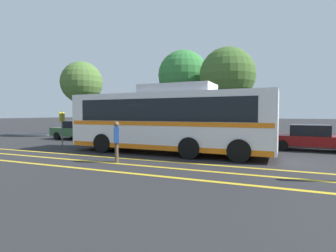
{
  "coord_description": "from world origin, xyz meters",
  "views": [
    {
      "loc": [
        5.56,
        -12.49,
        2.05
      ],
      "look_at": [
        0.37,
        -0.0,
        1.42
      ],
      "focal_mm": 28.0,
      "sensor_mm": 36.0,
      "label": 1
    }
  ],
  "objects_px": {
    "parked_car_1": "(131,132)",
    "bus_stop_sign": "(62,125)",
    "transit_bus": "(168,119)",
    "parked_car_0": "(77,130)",
    "tree_0": "(227,75)",
    "parked_car_3": "(311,138)",
    "tree_3": "(82,83)",
    "tree_2": "(183,76)",
    "pedestrian_2": "(117,139)",
    "parked_car_2": "(208,134)"
  },
  "relations": [
    {
      "from": "parked_car_0",
      "to": "tree_0",
      "type": "bearing_deg",
      "value": -69.43
    },
    {
      "from": "tree_2",
      "to": "parked_car_1",
      "type": "bearing_deg",
      "value": -108.7
    },
    {
      "from": "tree_0",
      "to": "pedestrian_2",
      "type": "bearing_deg",
      "value": -104.44
    },
    {
      "from": "bus_stop_sign",
      "to": "tree_3",
      "type": "distance_m",
      "value": 9.78
    },
    {
      "from": "parked_car_3",
      "to": "parked_car_1",
      "type": "bearing_deg",
      "value": -83.86
    },
    {
      "from": "parked_car_3",
      "to": "pedestrian_2",
      "type": "relative_size",
      "value": 2.79
    },
    {
      "from": "parked_car_1",
      "to": "bus_stop_sign",
      "type": "relative_size",
      "value": 2.06
    },
    {
      "from": "tree_2",
      "to": "tree_3",
      "type": "distance_m",
      "value": 9.38
    },
    {
      "from": "parked_car_0",
      "to": "tree_2",
      "type": "bearing_deg",
      "value": -49.01
    },
    {
      "from": "bus_stop_sign",
      "to": "tree_3",
      "type": "height_order",
      "value": "tree_3"
    },
    {
      "from": "transit_bus",
      "to": "parked_car_1",
      "type": "xyz_separation_m",
      "value": [
        -4.43,
        3.66,
        -1.05
      ]
    },
    {
      "from": "bus_stop_sign",
      "to": "pedestrian_2",
      "type": "bearing_deg",
      "value": -113.07
    },
    {
      "from": "transit_bus",
      "to": "tree_2",
      "type": "distance_m",
      "value": 10.4
    },
    {
      "from": "pedestrian_2",
      "to": "tree_0",
      "type": "bearing_deg",
      "value": 134.48
    },
    {
      "from": "transit_bus",
      "to": "parked_car_3",
      "type": "xyz_separation_m",
      "value": [
        6.98,
        4.03,
        -1.06
      ]
    },
    {
      "from": "parked_car_1",
      "to": "parked_car_3",
      "type": "bearing_deg",
      "value": 88.82
    },
    {
      "from": "parked_car_2",
      "to": "pedestrian_2",
      "type": "xyz_separation_m",
      "value": [
        -2.27,
        -6.76,
        0.23
      ]
    },
    {
      "from": "parked_car_1",
      "to": "parked_car_2",
      "type": "height_order",
      "value": "parked_car_2"
    },
    {
      "from": "parked_car_3",
      "to": "tree_2",
      "type": "relative_size",
      "value": 0.63
    },
    {
      "from": "tree_3",
      "to": "pedestrian_2",
      "type": "bearing_deg",
      "value": -43.89
    },
    {
      "from": "parked_car_0",
      "to": "tree_0",
      "type": "distance_m",
      "value": 12.47
    },
    {
      "from": "tree_2",
      "to": "parked_car_3",
      "type": "bearing_deg",
      "value": -29.67
    },
    {
      "from": "bus_stop_sign",
      "to": "tree_2",
      "type": "relative_size",
      "value": 0.29
    },
    {
      "from": "parked_car_1",
      "to": "bus_stop_sign",
      "type": "distance_m",
      "value": 4.87
    },
    {
      "from": "parked_car_1",
      "to": "parked_car_3",
      "type": "height_order",
      "value": "same"
    },
    {
      "from": "transit_bus",
      "to": "parked_car_0",
      "type": "height_order",
      "value": "transit_bus"
    },
    {
      "from": "parked_car_0",
      "to": "tree_2",
      "type": "distance_m",
      "value": 10.04
    },
    {
      "from": "pedestrian_2",
      "to": "tree_2",
      "type": "distance_m",
      "value": 13.43
    },
    {
      "from": "parked_car_3",
      "to": "bus_stop_sign",
      "type": "relative_size",
      "value": 2.18
    },
    {
      "from": "tree_0",
      "to": "tree_2",
      "type": "height_order",
      "value": "tree_2"
    },
    {
      "from": "transit_bus",
      "to": "parked_car_1",
      "type": "distance_m",
      "value": 5.85
    },
    {
      "from": "parked_car_2",
      "to": "pedestrian_2",
      "type": "bearing_deg",
      "value": 166.32
    },
    {
      "from": "parked_car_1",
      "to": "tree_0",
      "type": "relative_size",
      "value": 0.65
    },
    {
      "from": "parked_car_2",
      "to": "tree_2",
      "type": "bearing_deg",
      "value": 37.27
    },
    {
      "from": "parked_car_0",
      "to": "tree_3",
      "type": "bearing_deg",
      "value": 37.67
    },
    {
      "from": "bus_stop_sign",
      "to": "tree_2",
      "type": "height_order",
      "value": "tree_2"
    },
    {
      "from": "transit_bus",
      "to": "bus_stop_sign",
      "type": "distance_m",
      "value": 6.5
    },
    {
      "from": "transit_bus",
      "to": "tree_3",
      "type": "height_order",
      "value": "tree_3"
    },
    {
      "from": "transit_bus",
      "to": "parked_car_2",
      "type": "relative_size",
      "value": 2.39
    },
    {
      "from": "parked_car_2",
      "to": "parked_car_3",
      "type": "distance_m",
      "value": 5.78
    },
    {
      "from": "parked_car_2",
      "to": "tree_3",
      "type": "bearing_deg",
      "value": 80.36
    },
    {
      "from": "parked_car_2",
      "to": "bus_stop_sign",
      "type": "bearing_deg",
      "value": 124.2
    },
    {
      "from": "transit_bus",
      "to": "tree_2",
      "type": "bearing_deg",
      "value": 16.07
    },
    {
      "from": "parked_car_3",
      "to": "pedestrian_2",
      "type": "height_order",
      "value": "pedestrian_2"
    },
    {
      "from": "transit_bus",
      "to": "parked_car_2",
      "type": "height_order",
      "value": "transit_bus"
    },
    {
      "from": "parked_car_1",
      "to": "bus_stop_sign",
      "type": "xyz_separation_m",
      "value": [
        -2.02,
        -4.38,
        0.67
      ]
    },
    {
      "from": "parked_car_0",
      "to": "tree_0",
      "type": "xyz_separation_m",
      "value": [
        11.21,
        3.49,
        4.2
      ]
    },
    {
      "from": "parked_car_0",
      "to": "bus_stop_sign",
      "type": "relative_size",
      "value": 1.96
    },
    {
      "from": "parked_car_0",
      "to": "parked_car_1",
      "type": "relative_size",
      "value": 0.95
    },
    {
      "from": "bus_stop_sign",
      "to": "tree_0",
      "type": "xyz_separation_m",
      "value": [
        8.15,
        8.2,
        3.53
      ]
    }
  ]
}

